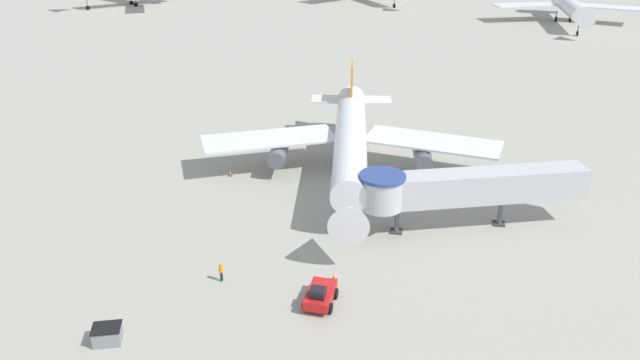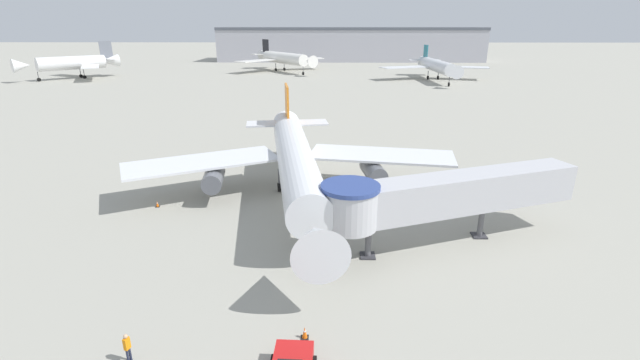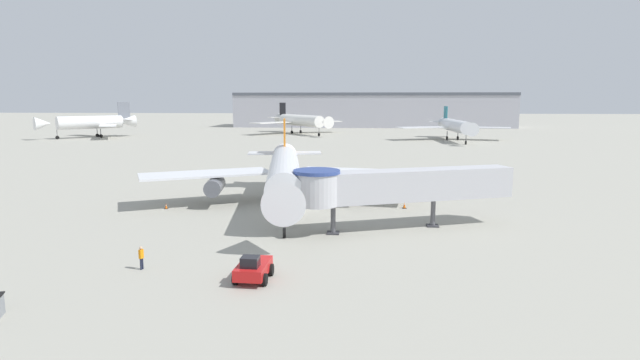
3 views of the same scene
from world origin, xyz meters
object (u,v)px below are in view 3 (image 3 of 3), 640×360
pushback_tug_red (253,268)px  traffic_cone_starboard_wing (404,205)px  traffic_cone_near_nose (269,259)px  background_jet_gray_tail (92,122)px  main_airplane (284,172)px  traffic_cone_port_wing (166,206)px  background_jet_black_tail (300,120)px  background_jet_teal_tail (455,126)px  jet_bridge (391,185)px  ground_crew_marshaller (141,256)px

pushback_tug_red → traffic_cone_starboard_wing: 26.11m
traffic_cone_near_nose → background_jet_gray_tail: size_ratio=0.03×
main_airplane → traffic_cone_port_wing: (-12.82, -2.15, -3.67)m
background_jet_black_tail → background_jet_gray_tail: 67.40m
traffic_cone_port_wing → background_jet_gray_tail: 118.64m
background_jet_gray_tail → background_jet_teal_tail: (112.30, -2.43, -0.53)m
jet_bridge → pushback_tug_red: jet_bridge is taller
jet_bridge → traffic_cone_near_nose: (-9.36, -10.62, -3.77)m
traffic_cone_port_wing → background_jet_black_tail: 123.57m
pushback_tug_red → background_jet_gray_tail: size_ratio=0.14×
main_airplane → background_jet_black_tail: 122.03m
background_jet_black_tail → background_jet_gray_tail: (-63.25, -23.28, 0.12)m
pushback_tug_red → traffic_cone_starboard_wing: bearing=65.1°
traffic_cone_starboard_wing → traffic_cone_port_wing: traffic_cone_starboard_wing is taller
traffic_cone_starboard_wing → background_jet_gray_tail: (-89.45, 97.90, 4.52)m
main_airplane → background_jet_teal_tail: size_ratio=0.93×
traffic_cone_starboard_wing → traffic_cone_port_wing: bearing=-174.9°
main_airplane → jet_bridge: (11.17, -9.09, 0.15)m
pushback_tug_red → background_jet_teal_tail: 123.74m
background_jet_teal_tail → jet_bridge: bearing=-105.7°
traffic_cone_starboard_wing → ground_crew_marshaller: bearing=-132.9°
jet_bridge → background_jet_teal_tail: (24.97, 104.72, 0.24)m
background_jet_black_tail → jet_bridge: bearing=-113.7°
traffic_cone_starboard_wing → background_jet_black_tail: size_ratio=0.02×
traffic_cone_near_nose → background_jet_teal_tail: size_ratio=0.02×
traffic_cone_port_wing → ground_crew_marshaller: size_ratio=0.36×
main_airplane → traffic_cone_port_wing: bearing=-178.8°
jet_bridge → ground_crew_marshaller: bearing=-165.1°
pushback_tug_red → traffic_cone_near_nose: pushback_tug_red is taller
traffic_cone_starboard_wing → traffic_cone_port_wing: 26.20m
traffic_cone_near_nose → traffic_cone_port_wing: bearing=129.8°
jet_bridge → traffic_cone_starboard_wing: jet_bridge is taller
traffic_cone_port_wing → ground_crew_marshaller: 20.34m
ground_crew_marshaller → pushback_tug_red: bearing=97.3°
main_airplane → traffic_cone_starboard_wing: main_airplane is taller
background_jet_teal_tail → traffic_cone_starboard_wing: bearing=-105.7°
traffic_cone_starboard_wing → ground_crew_marshaller: size_ratio=0.44×
ground_crew_marshaller → background_jet_teal_tail: 124.93m
main_airplane → background_jet_teal_tail: (36.14, 95.62, 0.39)m
traffic_cone_port_wing → background_jet_teal_tail: bearing=63.4°
main_airplane → background_jet_gray_tail: size_ratio=1.33×
ground_crew_marshaller → traffic_cone_port_wing: bearing=-145.7°
jet_bridge → background_jet_teal_tail: background_jet_teal_tail is taller
jet_bridge → traffic_cone_port_wing: bearing=144.1°
jet_bridge → traffic_cone_starboard_wing: bearing=57.4°
ground_crew_marshaller → background_jet_gray_tail: background_jet_gray_tail is taller
traffic_cone_port_wing → background_jet_teal_tail: background_jet_teal_tail is taller
traffic_cone_port_wing → background_jet_black_tail: size_ratio=0.02×
background_jet_teal_tail → traffic_cone_near_nose: bearing=-108.8°
main_airplane → pushback_tug_red: main_airplane is taller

